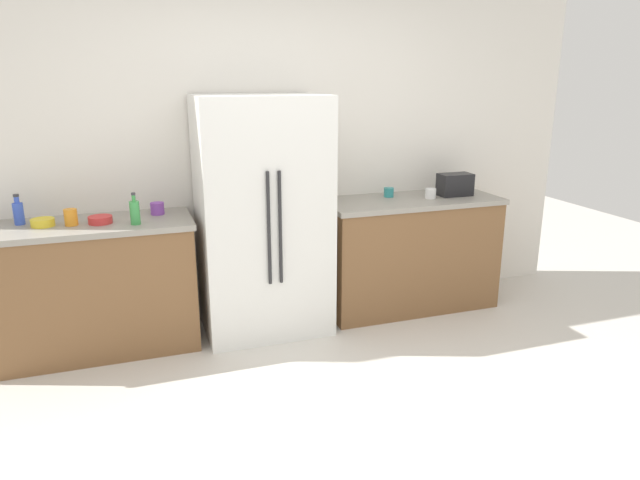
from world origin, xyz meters
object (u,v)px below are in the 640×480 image
object	(u,v)px
cup_a	(431,193)
bowl_a	(43,222)
refrigerator	(263,217)
bowl_b	(100,220)
toaster	(455,185)
cup_c	(71,217)
bottle_a	(135,212)
cup_d	(389,192)
bottle_b	(18,212)
cup_b	(157,208)

from	to	relation	value
cup_a	bowl_a	xyz separation A→B (m)	(-2.86, 0.05, -0.01)
refrigerator	bowl_b	size ratio (longest dim) A/B	11.26
toaster	cup_c	bearing A→B (deg)	-179.51
bottle_a	bowl_a	distance (m)	0.60
toaster	bowl_b	world-z (taller)	toaster
cup_d	bowl_a	xyz separation A→B (m)	(-2.56, -0.11, -0.01)
cup_d	bowl_a	world-z (taller)	cup_d
bowl_a	bowl_b	distance (m)	0.36
refrigerator	bowl_a	world-z (taller)	refrigerator
bottle_b	cup_d	size ratio (longest dim) A/B	2.54
cup_d	bowl_b	size ratio (longest dim) A/B	0.52
bottle_b	cup_b	xyz separation A→B (m)	(0.89, 0.00, -0.04)
bottle_b	bowl_b	bearing A→B (deg)	-15.69
refrigerator	bottle_b	size ratio (longest dim) A/B	8.57
bottle_b	cup_c	bearing A→B (deg)	-22.67
bottle_a	cup_d	xyz separation A→B (m)	(1.99, 0.26, -0.05)
cup_a	bowl_b	distance (m)	2.50
refrigerator	toaster	size ratio (longest dim) A/B	6.43
bowl_b	cup_a	bearing A→B (deg)	-0.09
toaster	bottle_a	size ratio (longest dim) A/B	1.27
cup_a	bowl_a	distance (m)	2.86
bottle_b	cup_b	size ratio (longest dim) A/B	2.14
cup_d	bottle_a	bearing A→B (deg)	-172.48
cup_b	cup_d	bearing A→B (deg)	0.46
bottle_b	cup_d	world-z (taller)	bottle_b
bottle_a	cup_b	distance (m)	0.30
toaster	cup_a	world-z (taller)	toaster
refrigerator	bottle_a	bearing A→B (deg)	-173.47
toaster	bowl_b	distance (m)	2.75
bottle_a	cup_b	size ratio (longest dim) A/B	2.24
toaster	bowl_a	world-z (taller)	toaster
cup_a	cup_d	distance (m)	0.33
cup_a	cup_c	xyz separation A→B (m)	(-2.68, 0.01, 0.02)
refrigerator	cup_b	distance (m)	0.76
bowl_a	bottle_b	bearing A→B (deg)	146.43
cup_c	toaster	bearing A→B (deg)	0.49
cup_a	bowl_b	bearing A→B (deg)	179.91
bowl_b	bottle_b	bearing A→B (deg)	164.31
bottle_b	bowl_a	distance (m)	0.19
cup_a	cup_c	world-z (taller)	cup_c
toaster	bottle_b	world-z (taller)	bottle_b
toaster	bottle_a	distance (m)	2.53
toaster	bowl_a	distance (m)	3.10
toaster	bottle_b	bearing A→B (deg)	178.04
bottle_a	cup_c	xyz separation A→B (m)	(-0.40, 0.11, -0.03)
bottle_a	cup_b	xyz separation A→B (m)	(0.16, 0.25, -0.04)
cup_d	bottle_b	bearing A→B (deg)	-179.69
cup_a	bottle_b	bearing A→B (deg)	177.22
cup_b	bottle_a	bearing A→B (deg)	-122.43
bottle_b	bowl_a	world-z (taller)	bottle_b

